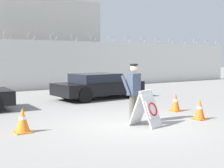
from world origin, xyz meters
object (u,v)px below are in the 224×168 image
object	(u,v)px
barricade_sign	(147,108)
parked_car_rear_sedan	(98,86)
traffic_cone_near	(200,109)
traffic_cone_mid	(175,102)
security_guard	(134,90)
traffic_cone_far	(23,120)

from	to	relation	value
barricade_sign	parked_car_rear_sedan	distance (m)	6.20
barricade_sign	traffic_cone_near	bearing A→B (deg)	-23.69
traffic_cone_near	traffic_cone_mid	world-z (taller)	traffic_cone_mid
traffic_cone_mid	security_guard	bearing A→B (deg)	-162.65
traffic_cone_far	traffic_cone_mid	bearing A→B (deg)	1.99
traffic_cone_mid	traffic_cone_far	size ratio (longest dim) A/B	1.02
barricade_sign	traffic_cone_mid	size ratio (longest dim) A/B	1.52
barricade_sign	traffic_cone_far	world-z (taller)	barricade_sign
security_guard	traffic_cone_mid	world-z (taller)	security_guard
barricade_sign	traffic_cone_far	bearing A→B (deg)	140.17
security_guard	traffic_cone_near	distance (m)	2.29
barricade_sign	traffic_cone_near	distance (m)	2.05
security_guard	traffic_cone_near	xyz separation A→B (m)	(2.05, -0.75, -0.67)
barricade_sign	traffic_cone_near	xyz separation A→B (m)	(2.03, -0.15, -0.19)
barricade_sign	parked_car_rear_sedan	world-z (taller)	parked_car_rear_sedan
barricade_sign	traffic_cone_mid	xyz separation A→B (m)	(2.47, 1.39, -0.18)
traffic_cone_near	traffic_cone_far	world-z (taller)	traffic_cone_far
traffic_cone_near	security_guard	bearing A→B (deg)	159.84
barricade_sign	parked_car_rear_sedan	bearing A→B (deg)	53.21
security_guard	traffic_cone_far	xyz separation A→B (m)	(-3.19, 0.58, -0.67)
traffic_cone_near	traffic_cone_mid	distance (m)	1.60
traffic_cone_mid	parked_car_rear_sedan	size ratio (longest dim) A/B	0.15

